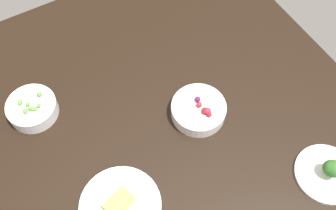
{
  "coord_description": "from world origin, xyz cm",
  "views": [
    {
      "loc": [
        -53.51,
        30.79,
        109.5
      ],
      "look_at": [
        0.0,
        0.0,
        6.0
      ],
      "focal_mm": 42.53,
      "sensor_mm": 36.0,
      "label": 1
    }
  ],
  "objects_px": {
    "plate_broccoli": "(329,172)",
    "bowl_berries": "(199,110)",
    "bowl_peas": "(32,108)",
    "plate_cheese": "(120,205)"
  },
  "relations": [
    {
      "from": "plate_broccoli",
      "to": "bowl_peas",
      "type": "height_order",
      "value": "plate_broccoli"
    },
    {
      "from": "bowl_peas",
      "to": "plate_cheese",
      "type": "relative_size",
      "value": 0.68
    },
    {
      "from": "bowl_berries",
      "to": "bowl_peas",
      "type": "bearing_deg",
      "value": 59.59
    },
    {
      "from": "bowl_berries",
      "to": "plate_cheese",
      "type": "relative_size",
      "value": 0.75
    },
    {
      "from": "plate_cheese",
      "to": "plate_broccoli",
      "type": "bearing_deg",
      "value": -110.93
    },
    {
      "from": "bowl_peas",
      "to": "plate_cheese",
      "type": "height_order",
      "value": "bowl_peas"
    },
    {
      "from": "bowl_berries",
      "to": "plate_broccoli",
      "type": "bearing_deg",
      "value": -149.05
    },
    {
      "from": "plate_broccoli",
      "to": "plate_cheese",
      "type": "bearing_deg",
      "value": 69.07
    },
    {
      "from": "plate_broccoli",
      "to": "bowl_berries",
      "type": "distance_m",
      "value": 0.4
    },
    {
      "from": "plate_broccoli",
      "to": "bowl_peas",
      "type": "distance_m",
      "value": 0.87
    }
  ]
}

